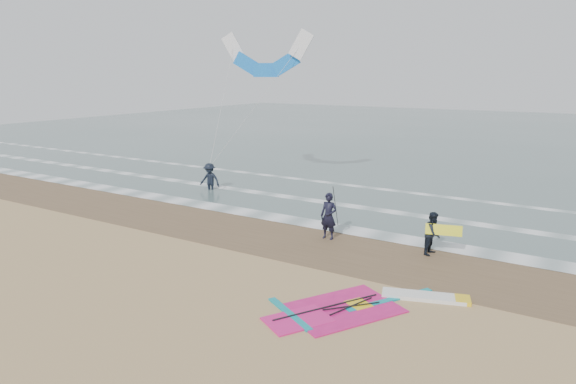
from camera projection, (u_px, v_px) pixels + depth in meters
The scene contains 11 objects.
ground at pixel (248, 305), 15.03m from camera, with size 120.00×120.00×0.00m, color tan.
sea_water at pixel (512, 137), 54.85m from camera, with size 120.00×80.00×0.02m, color #47605E.
wet_sand_band at pixel (338, 247), 20.00m from camera, with size 120.00×5.00×0.01m, color brown.
foam_waterline at pixel (381, 219), 23.68m from camera, with size 120.00×9.15×0.02m.
windsurf_rig at pixel (366, 306), 14.87m from camera, with size 5.28×5.00×0.13m.
person_standing at pixel (329, 216), 20.80m from camera, with size 0.70×0.46×1.92m, color black.
person_walking at pixel (433, 233), 19.06m from camera, with size 0.79×0.61×1.62m, color black.
person_wading at pixel (210, 174), 29.51m from camera, with size 1.25×0.72×1.94m, color black.
held_pole at pixel (336, 206), 20.55m from camera, with size 0.17×0.86×1.82m.
carried_kiteboard at pixel (444, 230), 18.73m from camera, with size 1.30×0.51×0.39m.
surf_kite at pixel (266, 58), 29.41m from camera, with size 6.09×3.20×7.68m.
Camera 1 is at (8.29, -11.21, 6.61)m, focal length 32.00 mm.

